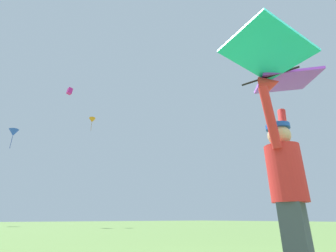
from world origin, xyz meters
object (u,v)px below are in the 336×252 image
Objects in this scene: distant_kite_blue_mid_right at (13,133)px; kite_flyer_person at (289,190)px; held_stunt_kite at (275,72)px; distant_kite_magenta_high_right at (70,91)px; distant_kite_orange_mid_left at (92,120)px.

kite_flyer_person is at bearing -89.63° from distant_kite_blue_mid_right.
distant_kite_magenta_high_right reaches higher than held_stunt_kite.
kite_flyer_person is 25.70m from distant_kite_orange_mid_left.
distant_kite_magenta_high_right is (4.05, 26.40, 14.09)m from kite_flyer_person.
kite_flyer_person is at bearing -104.66° from distant_kite_orange_mid_left.
distant_kite_orange_mid_left is (6.01, 23.10, 8.39)m from held_stunt_kite.
distant_kite_blue_mid_right is at bearing 90.37° from kite_flyer_person.
kite_flyer_person is 1.15× the size of held_stunt_kite.
kite_flyer_person is 2.21× the size of distant_kite_magenta_high_right.
held_stunt_kite is at bearing -89.60° from distant_kite_blue_mid_right.
distant_kite_blue_mid_right is (-0.21, 31.78, 9.35)m from kite_flyer_person.
distant_kite_orange_mid_left reaches higher than distant_kite_blue_mid_right.
held_stunt_kite is 1.91× the size of distant_kite_magenta_high_right.
kite_flyer_person is at bearing -98.73° from distant_kite_magenta_high_right.
kite_flyer_person is 33.13m from distant_kite_blue_mid_right.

